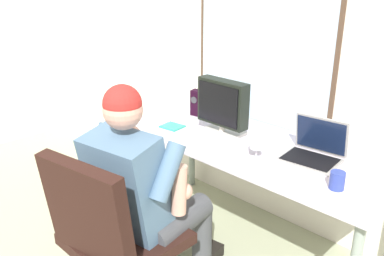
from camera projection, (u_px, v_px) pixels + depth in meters
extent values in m
cube|color=silver|center=(293.00, 31.00, 2.67)|extent=(5.79, 0.06, 2.72)
cube|color=#4C3828|center=(261.00, 51.00, 2.83)|extent=(1.12, 0.01, 1.08)
cube|color=silver|center=(261.00, 51.00, 2.83)|extent=(1.06, 0.02, 1.02)
cylinder|color=gray|center=(136.00, 171.00, 3.07)|extent=(0.05, 0.05, 0.68)
cylinder|color=gray|center=(192.00, 148.00, 3.46)|extent=(0.05, 0.05, 0.68)
cube|color=silver|center=(253.00, 147.00, 2.60)|extent=(1.79, 0.72, 0.03)
cube|color=black|center=(126.00, 238.00, 2.18)|extent=(0.53, 0.53, 0.06)
cube|color=black|center=(87.00, 212.00, 1.90)|extent=(0.51, 0.20, 0.50)
cylinder|color=#3F4247|center=(180.00, 222.00, 2.27)|extent=(0.22, 0.45, 0.15)
cylinder|color=#3F4247|center=(202.00, 237.00, 2.51)|extent=(0.12, 0.12, 0.45)
cube|color=black|center=(207.00, 256.00, 2.62)|extent=(0.14, 0.25, 0.08)
cylinder|color=#3F4247|center=(136.00, 204.00, 2.44)|extent=(0.22, 0.45, 0.15)
cylinder|color=#3F4247|center=(161.00, 219.00, 2.69)|extent=(0.12, 0.12, 0.45)
cube|color=black|center=(167.00, 238.00, 2.80)|extent=(0.14, 0.25, 0.08)
cube|color=slate|center=(127.00, 185.00, 2.09)|extent=(0.42, 0.36, 0.57)
sphere|color=tan|center=(123.00, 110.00, 1.95)|extent=(0.19, 0.19, 0.19)
sphere|color=#AB2622|center=(122.00, 104.00, 1.94)|extent=(0.19, 0.19, 0.19)
cylinder|color=slate|center=(167.00, 172.00, 1.97)|extent=(0.13, 0.24, 0.28)
cylinder|color=tan|center=(179.00, 190.00, 2.08)|extent=(0.09, 0.10, 0.26)
sphere|color=tan|center=(184.00, 191.00, 2.12)|extent=(0.09, 0.09, 0.09)
cylinder|color=slate|center=(102.00, 150.00, 2.20)|extent=(0.12, 0.19, 0.29)
cylinder|color=tan|center=(122.00, 149.00, 2.33)|extent=(0.11, 0.22, 0.26)
sphere|color=tan|center=(133.00, 133.00, 2.37)|extent=(0.09, 0.09, 0.09)
cube|color=beige|center=(222.00, 132.00, 2.76)|extent=(0.27, 0.22, 0.02)
cylinder|color=beige|center=(222.00, 128.00, 2.74)|extent=(0.04, 0.04, 0.05)
cube|color=black|center=(223.00, 103.00, 2.68)|extent=(0.36, 0.09, 0.30)
cube|color=black|center=(218.00, 104.00, 2.65)|extent=(0.32, 0.01, 0.26)
cube|color=gray|center=(310.00, 161.00, 2.35)|extent=(0.33, 0.26, 0.02)
cube|color=black|center=(310.00, 159.00, 2.35)|extent=(0.30, 0.23, 0.00)
cube|color=gray|center=(321.00, 135.00, 2.41)|extent=(0.31, 0.08, 0.22)
cube|color=#0F1933|center=(321.00, 135.00, 2.40)|extent=(0.29, 0.07, 0.19)
cylinder|color=silver|center=(256.00, 158.00, 2.40)|extent=(0.06, 0.06, 0.00)
cylinder|color=silver|center=(256.00, 153.00, 2.39)|extent=(0.01, 0.01, 0.06)
cylinder|color=silver|center=(257.00, 141.00, 2.37)|extent=(0.08, 0.08, 0.08)
cylinder|color=#59051F|center=(257.00, 145.00, 2.38)|extent=(0.07, 0.07, 0.03)
cube|color=black|center=(196.00, 103.00, 3.08)|extent=(0.08, 0.08, 0.19)
cylinder|color=#333338|center=(194.00, 100.00, 3.04)|extent=(0.05, 0.01, 0.05)
cube|color=teal|center=(172.00, 126.00, 2.87)|extent=(0.16, 0.14, 0.01)
cylinder|color=#2B3D91|center=(337.00, 180.00, 2.05)|extent=(0.07, 0.07, 0.09)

